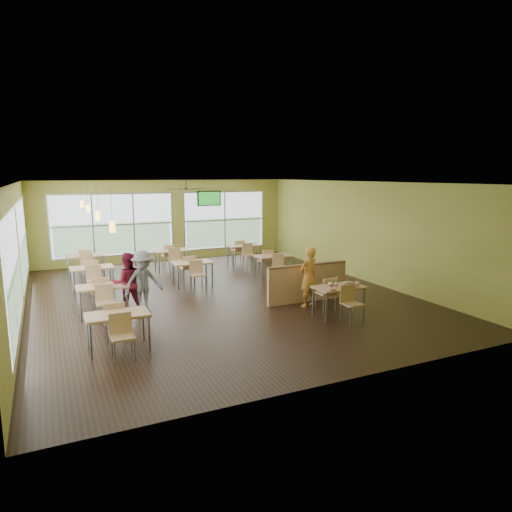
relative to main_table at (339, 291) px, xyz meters
name	(u,v)px	position (x,y,z in m)	size (l,w,h in m)	color
room	(218,240)	(-2.00, 3.00, 0.97)	(12.00, 12.04, 3.20)	black
window_bays	(106,237)	(-4.65, 6.08, 0.85)	(9.24, 10.24, 2.38)	white
main_table	(339,291)	(0.00, 0.00, 0.00)	(1.22, 1.52, 0.87)	tan
half_wall_divider	(307,283)	(0.00, 1.45, -0.11)	(2.40, 0.14, 1.04)	tan
dining_tables	(167,266)	(-3.05, 4.71, 0.00)	(6.92, 8.72, 0.87)	tan
pendant_lights	(93,212)	(-5.20, 3.68, 1.82)	(0.11, 7.31, 0.86)	#2D2119
ceiling_fan	(186,189)	(-2.00, 6.00, 2.32)	(1.25, 1.25, 0.29)	#2D2119
tv_backwall	(209,198)	(-0.20, 8.90, 1.82)	(1.00, 0.07, 0.60)	black
man_plaid	(309,277)	(-0.22, 1.03, 0.16)	(0.58, 0.38, 1.59)	#DC5618
patron_maroon	(127,283)	(-4.60, 2.49, 0.13)	(0.74, 0.58, 1.52)	maroon
patron_grey	(143,282)	(-4.25, 2.28, 0.16)	(1.02, 0.59, 1.58)	slate
cup_blue	(330,285)	(-0.29, -0.07, 0.19)	(0.10, 0.10, 0.37)	white
cup_yellow	(336,285)	(-0.13, -0.06, 0.18)	(0.08, 0.08, 0.30)	white
cup_red_near	(345,284)	(0.10, -0.12, 0.19)	(0.09, 0.09, 0.33)	white
cup_red_far	(357,284)	(0.38, -0.23, 0.19)	(0.09, 0.09, 0.33)	white
food_basket	(350,283)	(0.37, 0.06, 0.15)	(0.25, 0.25, 0.06)	black
ketchup_cup	(358,286)	(0.43, -0.20, 0.13)	(0.07, 0.07, 0.03)	#B4331B
wrapper_left	(332,289)	(-0.36, -0.25, 0.14)	(0.17, 0.16, 0.04)	tan
wrapper_mid	(332,284)	(-0.07, 0.19, 0.14)	(0.20, 0.18, 0.05)	tan
wrapper_right	(353,286)	(0.28, -0.20, 0.14)	(0.14, 0.13, 0.04)	tan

